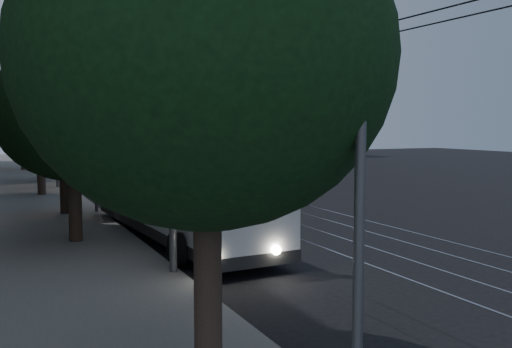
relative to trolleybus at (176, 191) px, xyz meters
The scene contains 19 objects.
ground 5.24m from the trolleybus, 43.22° to the right, with size 120.00×120.00×0.00m, color black.
sidewalk 17.13m from the trolleybus, 103.18° to the left, with size 5.00×90.00×0.15m, color slate.
tram_rails 17.78m from the trolleybus, 69.79° to the left, with size 4.52×90.00×0.02m.
overhead_wires 16.76m from the trolleybus, 94.69° to the left, with size 2.23×90.00×6.00m.
building_distant_right 56.89m from the trolleybus, 67.28° to the left, with size 22.00×18.00×24.00m, color #3D444E.
trolleybus is the anchor object (origin of this frame).
pickup_silver 5.23m from the trolleybus, 80.49° to the left, with size 2.87×6.22×1.73m, color gray.
car_white_a 15.65m from the trolleybus, 87.38° to the left, with size 1.62×4.03×1.37m, color #BABBBF.
car_white_b 17.50m from the trolleybus, 87.01° to the left, with size 2.20×5.41×1.57m, color silver.
car_white_c 24.72m from the trolleybus, 87.88° to the left, with size 1.49×4.26×1.41m, color silver.
car_white_d 26.13m from the trolleybus, 91.51° to the left, with size 1.64×4.08×1.39m, color silver.
tree_0 11.96m from the trolleybus, 104.55° to the right, with size 5.69×5.69×7.56m.
tree_1 4.37m from the trolleybus, behind, with size 5.10×5.10×6.75m.
tree_2 7.69m from the trolleybus, 114.27° to the left, with size 4.38×4.38×6.11m.
tree_3 14.91m from the trolleybus, 103.33° to the left, with size 4.36×4.36×6.19m.
tree_4 22.46m from the trolleybus, 97.45° to the left, with size 5.19×5.19×6.91m.
tree_5 33.67m from the trolleybus, 95.80° to the left, with size 4.90×4.90×7.04m.
streetlamp_near 6.29m from the trolleybus, 103.64° to the right, with size 2.20×0.44×8.94m.
streetlamp_far 18.61m from the trolleybus, 95.63° to the left, with size 2.65×0.44×11.12m.
Camera 1 is at (-9.46, -15.87, 4.04)m, focal length 40.00 mm.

